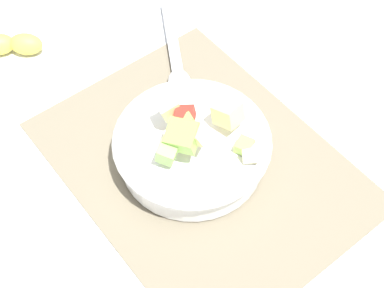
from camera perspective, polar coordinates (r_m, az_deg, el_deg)
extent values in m
plane|color=silver|center=(0.82, 0.86, -2.03)|extent=(2.40, 2.40, 0.00)
cube|color=#756B56|center=(0.81, 0.86, -1.91)|extent=(0.45, 0.34, 0.01)
cylinder|color=white|center=(0.80, 0.00, -0.58)|extent=(0.20, 0.20, 0.05)
torus|color=white|center=(0.78, 0.00, 0.39)|extent=(0.22, 0.22, 0.02)
cube|color=beige|center=(0.76, 5.89, -0.93)|extent=(0.04, 0.03, 0.03)
cube|color=#8CB74C|center=(0.73, -0.76, 0.60)|extent=(0.05, 0.06, 0.04)
cube|color=#9EC656|center=(0.76, 5.29, -0.20)|extent=(0.03, 0.03, 0.02)
cube|color=#E5D684|center=(0.77, 3.71, 2.99)|extent=(0.05, 0.04, 0.04)
cube|color=#93C160|center=(0.74, -0.32, 1.77)|extent=(0.04, 0.03, 0.04)
cube|color=#93C160|center=(0.73, -2.51, -0.88)|extent=(0.04, 0.03, 0.04)
cube|color=beige|center=(0.73, 0.57, 1.04)|extent=(0.04, 0.04, 0.03)
cube|color=beige|center=(0.76, -2.32, 3.66)|extent=(0.03, 0.04, 0.03)
cube|color=red|center=(0.75, -0.73, 2.79)|extent=(0.04, 0.04, 0.02)
ellipsoid|color=#B7B7BC|center=(0.90, -1.25, 6.19)|extent=(0.07, 0.06, 0.01)
cube|color=#B7B7BC|center=(0.97, -2.03, 10.62)|extent=(0.16, 0.10, 0.01)
ellipsoid|color=yellow|center=(0.99, -16.33, 9.61)|extent=(0.06, 0.06, 0.04)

